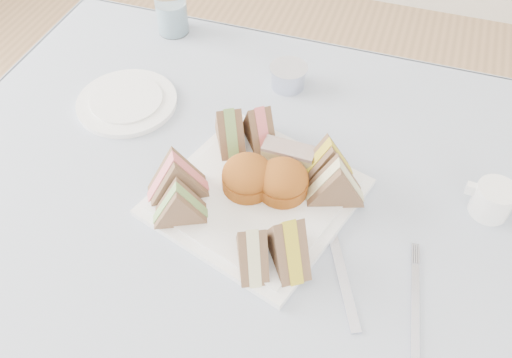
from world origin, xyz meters
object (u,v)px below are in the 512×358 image
(serving_plate, at_px, (256,197))
(table, at_px, (219,329))
(creamer_jug, at_px, (493,200))
(water_glass, at_px, (172,11))

(serving_plate, bearing_deg, table, -116.63)
(creamer_jug, bearing_deg, serving_plate, -159.96)
(table, xyz_separation_m, water_glass, (-0.26, 0.45, 0.42))
(creamer_jug, bearing_deg, table, -154.06)
(table, relative_size, serving_plate, 3.25)
(serving_plate, distance_m, creamer_jug, 0.36)
(creamer_jug, bearing_deg, water_glass, 161.32)
(serving_plate, distance_m, water_glass, 0.50)
(serving_plate, xyz_separation_m, water_glass, (-0.32, 0.39, 0.04))
(serving_plate, xyz_separation_m, creamer_jug, (0.35, 0.09, 0.02))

